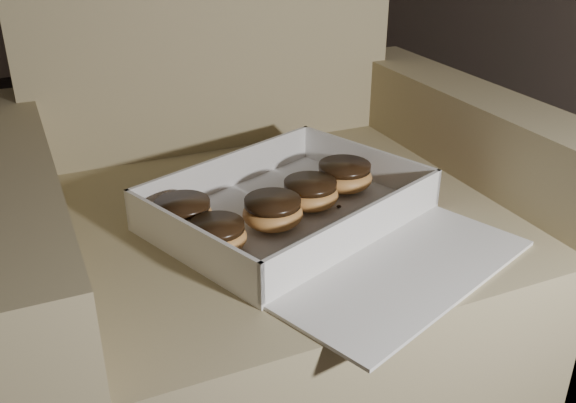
# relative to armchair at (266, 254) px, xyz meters

# --- Properties ---
(floor) EXTENTS (4.50, 4.50, 0.00)m
(floor) POSITION_rel_armchair_xyz_m (-0.45, 0.18, -0.27)
(floor) COLOR black
(floor) RESTS_ON ground
(armchair) EXTENTS (0.84, 0.71, 0.87)m
(armchair) POSITION_rel_armchair_xyz_m (0.00, 0.00, 0.00)
(armchair) COLOR #8C7C59
(armchair) RESTS_ON floor
(bakery_box) EXTENTS (0.49, 0.53, 0.06)m
(bakery_box) POSITION_rel_armchair_xyz_m (0.01, -0.14, 0.13)
(bakery_box) COLOR silver
(bakery_box) RESTS_ON armchair
(donut_a) EXTENTS (0.09, 0.09, 0.04)m
(donut_a) POSITION_rel_armchair_xyz_m (0.11, -0.06, 0.15)
(donut_a) COLOR #C38E44
(donut_a) RESTS_ON bakery_box
(donut_b) EXTENTS (0.08, 0.08, 0.04)m
(donut_b) POSITION_rel_armchair_xyz_m (-0.15, -0.08, 0.15)
(donut_b) COLOR #C38E44
(donut_b) RESTS_ON bakery_box
(donut_c) EXTENTS (0.08, 0.08, 0.04)m
(donut_c) POSITION_rel_armchair_xyz_m (-0.13, -0.16, 0.14)
(donut_c) COLOR #C38E44
(donut_c) RESTS_ON bakery_box
(donut_d) EXTENTS (0.08, 0.08, 0.04)m
(donut_d) POSITION_rel_armchair_xyz_m (-0.04, -0.13, 0.15)
(donut_d) COLOR #C38E44
(donut_d) RESTS_ON bakery_box
(donut_e) EXTENTS (0.08, 0.08, 0.04)m
(donut_e) POSITION_rel_armchair_xyz_m (0.03, -0.09, 0.15)
(donut_e) COLOR #C38E44
(donut_e) RESTS_ON bakery_box
(crumb_a) EXTENTS (0.01, 0.01, 0.00)m
(crumb_a) POSITION_rel_armchair_xyz_m (0.08, -0.18, 0.13)
(crumb_a) COLOR black
(crumb_a) RESTS_ON bakery_box
(crumb_b) EXTENTS (0.01, 0.01, 0.00)m
(crumb_b) POSITION_rel_armchair_xyz_m (-0.02, -0.19, 0.13)
(crumb_b) COLOR black
(crumb_b) RESTS_ON bakery_box
(crumb_c) EXTENTS (0.01, 0.01, 0.00)m
(crumb_c) POSITION_rel_armchair_xyz_m (0.07, -0.11, 0.13)
(crumb_c) COLOR black
(crumb_c) RESTS_ON bakery_box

